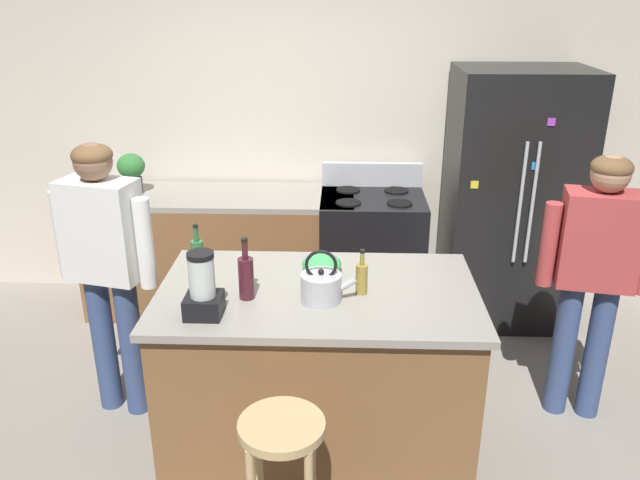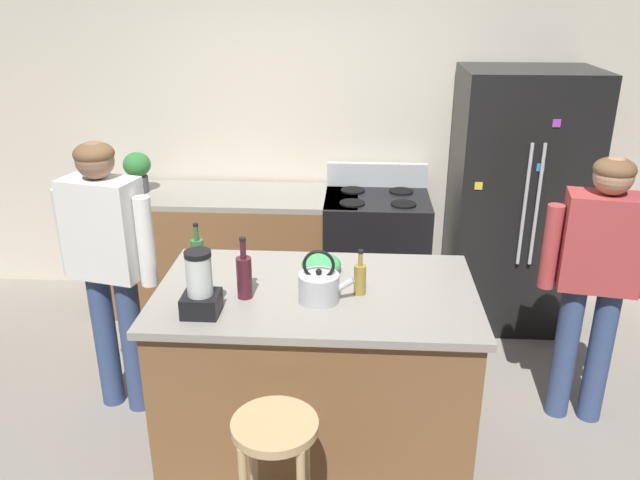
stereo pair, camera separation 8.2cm
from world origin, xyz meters
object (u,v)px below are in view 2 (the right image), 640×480
object	(u,v)px
person_by_island_left	(107,255)
bottle_olive_oil	(198,254)
bottle_wine	(244,276)
person_by_sink_right	(597,269)
kitchen_island	(316,367)
blender_appliance	(200,288)
mixing_bowl	(321,264)
tea_kettle	(319,286)
bottle_vinegar	(360,278)
refrigerator	(517,201)
bar_stool	(276,454)
potted_plant	(137,169)
stove_range	(375,254)

from	to	relation	value
person_by_island_left	bottle_olive_oil	xyz separation A→B (m)	(0.52, -0.06, 0.05)
bottle_wine	person_by_sink_right	bearing A→B (deg)	12.51
kitchen_island	blender_appliance	world-z (taller)	blender_appliance
mixing_bowl	tea_kettle	size ratio (longest dim) A/B	0.77
mixing_bowl	bottle_vinegar	bearing A→B (deg)	-49.26
tea_kettle	person_by_island_left	bearing A→B (deg)	163.14
blender_appliance	refrigerator	bearing A→B (deg)	43.97
bar_stool	tea_kettle	world-z (taller)	tea_kettle
refrigerator	person_by_island_left	distance (m)	2.80
bar_stool	bottle_olive_oil	size ratio (longest dim) A/B	2.57
refrigerator	bar_stool	world-z (taller)	refrigerator
mixing_bowl	tea_kettle	distance (m)	0.33
refrigerator	bottle_wine	distance (m)	2.32
person_by_sink_right	mixing_bowl	bearing A→B (deg)	-176.37
person_by_sink_right	bottle_olive_oil	size ratio (longest dim) A/B	5.65
bottle_wine	mixing_bowl	bearing A→B (deg)	41.22
bottle_vinegar	bottle_wine	bearing A→B (deg)	-172.60
potted_plant	bottle_olive_oil	world-z (taller)	potted_plant
bottle_wine	kitchen_island	bearing A→B (deg)	16.96
blender_appliance	person_by_sink_right	bearing A→B (deg)	16.27
kitchen_island	person_by_island_left	bearing A→B (deg)	168.36
bar_stool	bottle_wine	size ratio (longest dim) A/B	2.25
person_by_sink_right	bottle_wine	size ratio (longest dim) A/B	4.93
bottle_olive_oil	mixing_bowl	size ratio (longest dim) A/B	1.30
kitchen_island	potted_plant	world-z (taller)	potted_plant
kitchen_island	bottle_vinegar	world-z (taller)	bottle_vinegar
potted_plant	bottle_olive_oil	distance (m)	1.58
bottle_wine	mixing_bowl	world-z (taller)	bottle_wine
person_by_island_left	person_by_sink_right	world-z (taller)	person_by_island_left
potted_plant	bottle_wine	world-z (taller)	bottle_wine
kitchen_island	refrigerator	bearing A→B (deg)	48.41
person_by_sink_right	tea_kettle	xyz separation A→B (m)	(-1.47, -0.42, 0.06)
stove_range	blender_appliance	distance (m)	2.09
refrigerator	person_by_island_left	xyz separation A→B (m)	(-2.50, -1.26, 0.05)
mixing_bowl	bar_stool	bearing A→B (deg)	-97.35
potted_plant	bar_stool	bearing A→B (deg)	-60.73
blender_appliance	bottle_vinegar	size ratio (longest dim) A/B	1.34
stove_range	person_by_island_left	size ratio (longest dim) A/B	0.68
kitchen_island	person_by_island_left	distance (m)	1.30
stove_range	mixing_bowl	size ratio (longest dim) A/B	5.18
refrigerator	bottle_vinegar	xyz separation A→B (m)	(-1.11, -1.53, 0.08)
blender_appliance	bottle_vinegar	world-z (taller)	blender_appliance
bottle_wine	bottle_olive_oil	size ratio (longest dim) A/B	1.14
bottle_olive_oil	tea_kettle	distance (m)	0.73
refrigerator	person_by_island_left	world-z (taller)	refrigerator
bar_stool	bottle_olive_oil	xyz separation A→B (m)	(-0.53, 0.97, 0.48)
refrigerator	stove_range	distance (m)	1.09
person_by_island_left	bar_stool	size ratio (longest dim) A/B	2.27
potted_plant	bottle_vinegar	size ratio (longest dim) A/B	1.27
person_by_sink_right	bottle_wine	xyz separation A→B (m)	(-1.83, -0.41, 0.09)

